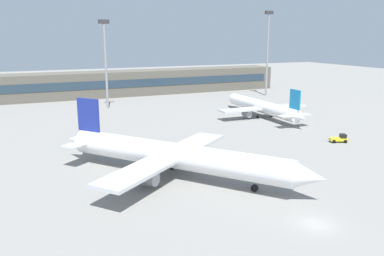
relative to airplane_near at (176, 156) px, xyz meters
name	(u,v)px	position (x,y,z in m)	size (l,w,h in m)	color
ground_plane	(184,143)	(8.96, 18.28, -3.41)	(400.00, 400.00, 0.00)	gray
terminal_building	(107,84)	(8.96, 90.57, 1.09)	(135.41, 12.13, 9.00)	#5B564C
airplane_near	(176,156)	(0.00, 0.00, 0.00)	(31.35, 37.63, 11.19)	white
airplane_mid	(261,106)	(39.14, 35.19, -0.62)	(25.75, 37.07, 9.17)	silver
baggage_tug_yellow	(340,139)	(38.90, 5.56, -2.61)	(3.90, 2.87, 1.75)	yellow
floodlight_tower_west	(268,48)	(63.10, 67.96, 13.87)	(3.20, 0.80, 30.39)	gray
floodlight_tower_east	(105,58)	(3.38, 64.82, 11.78)	(3.20, 0.80, 26.32)	gray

